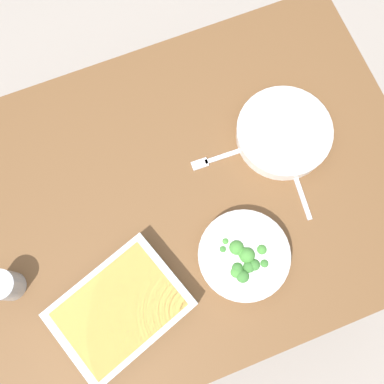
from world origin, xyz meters
TOP-DOWN VIEW (x-y plane):
  - ground_plane at (0.00, 0.00)m, footprint 6.00×6.00m
  - dining_table at (0.00, 0.00)m, footprint 1.20×0.90m
  - stew_bowl at (0.28, 0.05)m, footprint 0.25×0.25m
  - broccoli_bowl at (0.06, -0.21)m, footprint 0.23×0.23m
  - baking_dish at (-0.27, -0.22)m, footprint 0.35×0.30m
  - drink_cup at (-0.51, -0.06)m, footprint 0.07×0.07m
  - spoon_by_stew at (0.27, -0.07)m, footprint 0.04×0.18m
  - fork_on_table at (0.10, 0.06)m, footprint 0.18×0.03m

SIDE VIEW (x-z plane):
  - ground_plane at x=0.00m, z-range 0.00..0.00m
  - dining_table at x=0.00m, z-range 0.28..1.02m
  - fork_on_table at x=0.10m, z-range 0.74..0.75m
  - spoon_by_stew at x=0.27m, z-range 0.74..0.75m
  - broccoli_bowl at x=0.06m, z-range 0.74..0.80m
  - stew_bowl at x=0.28m, z-range 0.74..0.80m
  - baking_dish at x=-0.27m, z-range 0.74..0.80m
  - drink_cup at x=-0.51m, z-range 0.74..0.82m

